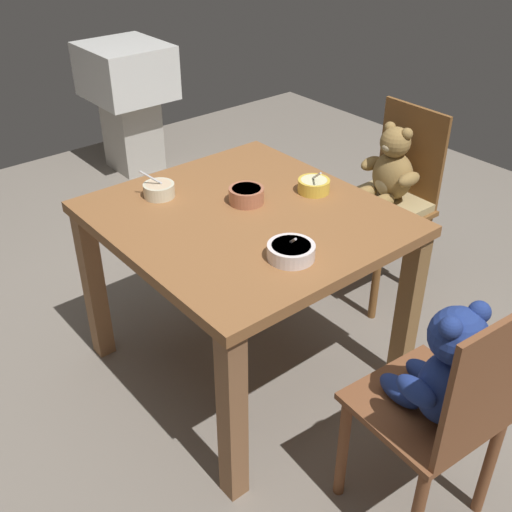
# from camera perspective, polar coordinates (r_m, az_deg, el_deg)

# --- Properties ---
(ground_plane) EXTENTS (5.20, 5.20, 0.04)m
(ground_plane) POSITION_cam_1_polar(r_m,az_deg,el_deg) (2.66, -0.84, -10.16)
(ground_plane) COLOR slate
(dining_table) EXTENTS (1.01, 0.94, 0.72)m
(dining_table) POSITION_cam_1_polar(r_m,az_deg,el_deg) (2.29, -0.97, 1.44)
(dining_table) COLOR brown
(dining_table) RESTS_ON ground_plane
(teddy_chair_far_center) EXTENTS (0.39, 0.39, 0.89)m
(teddy_chair_far_center) POSITION_cam_1_polar(r_m,az_deg,el_deg) (2.89, 12.01, 6.21)
(teddy_chair_far_center) COLOR brown
(teddy_chair_far_center) RESTS_ON ground_plane
(teddy_chair_near_right) EXTENTS (0.40, 0.41, 0.87)m
(teddy_chair_near_right) POSITION_cam_1_polar(r_m,az_deg,el_deg) (1.84, 16.99, -11.30)
(teddy_chair_near_right) COLOR brown
(teddy_chair_near_right) RESTS_ON ground_plane
(porridge_bowl_white_near_right) EXTENTS (0.15, 0.15, 0.12)m
(porridge_bowl_white_near_right) POSITION_cam_1_polar(r_m,az_deg,el_deg) (1.97, 3.24, 0.45)
(porridge_bowl_white_near_right) COLOR white
(porridge_bowl_white_near_right) RESTS_ON dining_table
(porridge_bowl_terracotta_center) EXTENTS (0.13, 0.13, 0.06)m
(porridge_bowl_terracotta_center) POSITION_cam_1_polar(r_m,az_deg,el_deg) (2.29, -0.88, 5.62)
(porridge_bowl_terracotta_center) COLOR #B26A4C
(porridge_bowl_terracotta_center) RESTS_ON dining_table
(porridge_bowl_cream_near_left) EXTENTS (0.12, 0.12, 0.11)m
(porridge_bowl_cream_near_left) POSITION_cam_1_polar(r_m,az_deg,el_deg) (2.37, -8.90, 6.03)
(porridge_bowl_cream_near_left) COLOR beige
(porridge_bowl_cream_near_left) RESTS_ON dining_table
(porridge_bowl_yellow_far_center) EXTENTS (0.13, 0.12, 0.11)m
(porridge_bowl_yellow_far_center) POSITION_cam_1_polar(r_m,az_deg,el_deg) (2.38, 5.32, 6.47)
(porridge_bowl_yellow_far_center) COLOR yellow
(porridge_bowl_yellow_far_center) RESTS_ON dining_table
(sink_basin) EXTENTS (0.53, 0.48, 0.83)m
(sink_basin) POSITION_cam_1_polar(r_m,az_deg,el_deg) (4.24, -11.70, 14.75)
(sink_basin) COLOR #B7B2A8
(sink_basin) RESTS_ON ground_plane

